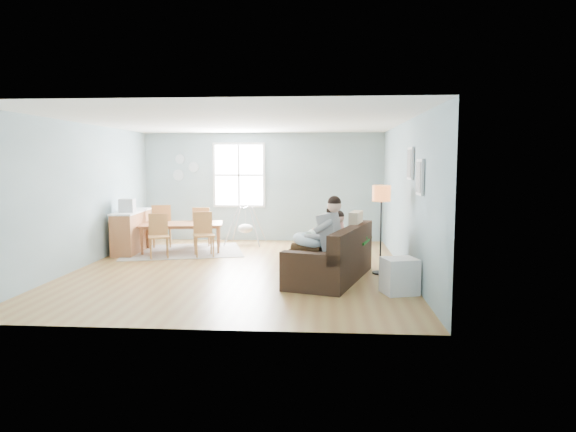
# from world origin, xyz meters

# --- Properties ---
(room) EXTENTS (8.40, 9.40, 3.90)m
(room) POSITION_xyz_m (0.00, 0.00, 2.42)
(room) COLOR #9D6A37
(window) EXTENTS (1.32, 0.08, 1.62)m
(window) POSITION_xyz_m (-0.60, 3.46, 1.65)
(window) COLOR white
(window) RESTS_ON room
(pictures) EXTENTS (0.05, 1.34, 0.74)m
(pictures) POSITION_xyz_m (2.97, -1.05, 1.85)
(pictures) COLOR white
(pictures) RESTS_ON room
(wall_plates) EXTENTS (0.67, 0.02, 0.66)m
(wall_plates) POSITION_xyz_m (-2.00, 3.47, 1.83)
(wall_plates) COLOR #A6BDC7
(wall_plates) RESTS_ON room
(sofa) EXTENTS (1.56, 2.41, 0.90)m
(sofa) POSITION_xyz_m (1.71, -0.75, 0.32)
(sofa) COLOR black
(sofa) RESTS_ON room
(green_throw) EXTENTS (1.20, 1.10, 0.04)m
(green_throw) POSITION_xyz_m (1.84, -0.01, 0.57)
(green_throw) COLOR #135316
(green_throw) RESTS_ON sofa
(beige_pillow) EXTENTS (0.29, 0.58, 0.56)m
(beige_pillow) POSITION_xyz_m (2.10, -0.26, 0.83)
(beige_pillow) COLOR beige
(beige_pillow) RESTS_ON sofa
(father) EXTENTS (1.07, 0.65, 1.44)m
(father) POSITION_xyz_m (1.48, -1.01, 0.77)
(father) COLOR gray
(father) RESTS_ON sofa
(nursing_pillow) EXTENTS (0.75, 0.74, 0.24)m
(nursing_pillow) POSITION_xyz_m (1.32, -0.96, 0.70)
(nursing_pillow) COLOR #C4E5F5
(nursing_pillow) RESTS_ON father
(infant) EXTENTS (0.20, 0.41, 0.15)m
(infant) POSITION_xyz_m (1.33, -0.92, 0.79)
(infant) COLOR white
(infant) RESTS_ON nursing_pillow
(toddler) EXTENTS (0.63, 0.46, 0.94)m
(toddler) POSITION_xyz_m (1.69, -0.52, 0.77)
(toddler) COLOR white
(toddler) RESTS_ON sofa
(floor_lamp) EXTENTS (0.32, 0.32, 1.57)m
(floor_lamp) POSITION_xyz_m (2.54, -0.25, 1.30)
(floor_lamp) COLOR black
(floor_lamp) RESTS_ON room
(storage_cube) EXTENTS (0.59, 0.55, 0.54)m
(storage_cube) POSITION_xyz_m (2.67, -1.63, 0.27)
(storage_cube) COLOR white
(storage_cube) RESTS_ON room
(rug) EXTENTS (2.98, 2.55, 0.01)m
(rug) POSITION_xyz_m (-1.60, 1.74, 0.01)
(rug) COLOR #A49C95
(rug) RESTS_ON room
(dining_table) EXTENTS (1.94, 1.30, 0.63)m
(dining_table) POSITION_xyz_m (-1.60, 1.74, 0.31)
(dining_table) COLOR #9A5332
(dining_table) RESTS_ON rug
(chair_sw) EXTENTS (0.53, 0.53, 0.91)m
(chair_sw) POSITION_xyz_m (-1.88, 1.01, 0.52)
(chair_sw) COLOR #A37238
(chair_sw) RESTS_ON rug
(chair_se) EXTENTS (0.54, 0.54, 0.93)m
(chair_se) POSITION_xyz_m (-1.00, 1.25, 0.53)
(chair_se) COLOR #A37238
(chair_se) RESTS_ON rug
(chair_nw) EXTENTS (0.56, 0.56, 1.00)m
(chair_nw) POSITION_xyz_m (-2.21, 2.22, 0.57)
(chair_nw) COLOR #A37238
(chair_nw) RESTS_ON rug
(chair_ne) EXTENTS (0.47, 0.47, 0.93)m
(chair_ne) POSITION_xyz_m (-1.33, 2.47, 0.53)
(chair_ne) COLOR #A37238
(chair_ne) RESTS_ON rug
(counter) EXTENTS (0.58, 1.65, 0.91)m
(counter) POSITION_xyz_m (-2.70, 1.65, 0.46)
(counter) COLOR #9A5332
(counter) RESTS_ON room
(monitor) EXTENTS (0.34, 0.32, 0.29)m
(monitor) POSITION_xyz_m (-2.67, 1.34, 1.05)
(monitor) COLOR #B9B8BE
(monitor) RESTS_ON counter
(baby_swing) EXTENTS (0.93, 0.94, 0.90)m
(baby_swing) POSITION_xyz_m (-0.35, 2.82, 0.40)
(baby_swing) COLOR #B9B8BE
(baby_swing) RESTS_ON room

